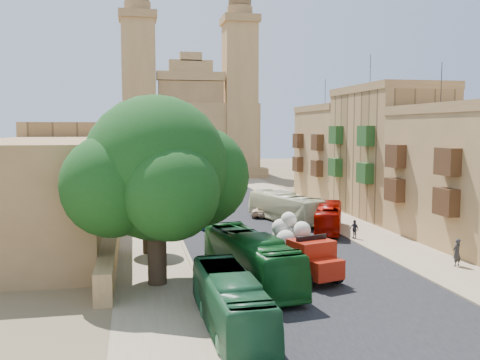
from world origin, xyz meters
name	(u,v)px	position (x,y,z in m)	size (l,w,h in m)	color
ground	(330,294)	(0.00, 0.00, 0.00)	(260.00, 260.00, 0.00)	brown
road_surface	(233,212)	(0.00, 30.00, 0.01)	(14.00, 140.00, 0.01)	black
sidewalk_east	(314,210)	(9.50, 30.00, 0.01)	(5.00, 140.00, 0.01)	#917C5F
sidewalk_west	(146,215)	(-9.50, 30.00, 0.01)	(5.00, 140.00, 0.01)	#917C5F
kerb_east	(293,210)	(7.00, 30.00, 0.06)	(0.25, 140.00, 0.12)	#917C5F
kerb_west	(170,214)	(-7.00, 30.00, 0.06)	(0.25, 140.00, 0.12)	#917C5F
townhouse_b	(468,174)	(15.95, 11.00, 5.66)	(9.00, 14.00, 14.90)	#9B7546
townhouse_c	(388,151)	(15.95, 25.00, 6.91)	(9.00, 14.00, 17.40)	#A57C4B
townhouse_d	(339,152)	(15.95, 39.00, 6.16)	(9.00, 14.00, 15.90)	#9B7546
west_wall	(115,224)	(-12.50, 20.00, 0.90)	(1.00, 40.00, 1.80)	#9B7546
west_building_low	(44,191)	(-18.00, 18.00, 4.20)	(10.00, 28.00, 8.40)	olive
west_building_mid	(76,162)	(-18.00, 44.00, 5.00)	(10.00, 22.00, 10.00)	#A57C4B
church	(188,127)	(0.00, 78.61, 9.52)	(28.00, 22.50, 36.30)	#9B7546
ficus_tree	(158,173)	(-9.40, 4.01, 6.70)	(11.33, 10.42, 11.33)	#35271A
street_tree_a	(145,206)	(-10.00, 12.00, 3.61)	(3.51, 3.51, 5.39)	#35271A
street_tree_b	(142,190)	(-10.00, 24.00, 3.38)	(3.29, 3.29, 5.05)	#35271A
street_tree_c	(140,179)	(-10.00, 36.00, 3.41)	(3.31, 3.31, 5.09)	#35271A
street_tree_d	(139,174)	(-10.00, 48.00, 2.99)	(2.91, 2.91, 4.47)	#35271A
red_truck	(297,249)	(-0.70, 4.04, 1.74)	(4.35, 7.16, 3.95)	maroon
olive_pickup	(314,213)	(6.50, 21.60, 1.05)	(2.58, 5.32, 2.16)	#475620
bus_green_south	(231,302)	(-6.50, -4.14, 1.34)	(2.25, 9.61, 2.68)	#215D35
bus_green_north	(250,259)	(-4.00, 2.94, 1.54)	(2.58, 11.02, 3.07)	#13571E
bus_red_east	(329,218)	(6.50, 17.47, 1.25)	(2.09, 8.95, 2.49)	#8F0600
bus_cream_east	(285,207)	(4.00, 22.99, 1.46)	(2.46, 10.49, 2.92)	beige
car_blue_a	(208,220)	(-4.01, 21.38, 0.69)	(1.63, 4.05, 1.38)	#3A95C9
car_white_a	(199,212)	(-4.12, 27.48, 0.55)	(1.16, 3.32, 1.09)	silver
car_cream	(264,210)	(2.73, 26.79, 0.63)	(2.08, 4.50, 1.25)	beige
car_dkblue	(185,192)	(-3.91, 44.82, 0.67)	(1.88, 4.63, 1.34)	#132A4D
car_white_b	(225,198)	(0.50, 38.05, 0.59)	(1.40, 3.47, 1.18)	silver
car_blue_b	(197,181)	(-0.50, 58.95, 0.69)	(1.47, 4.21, 1.39)	teal
pedestrian_a	(457,253)	(10.60, 4.10, 0.95)	(0.69, 0.46, 1.90)	#262527
pedestrian_c	(354,229)	(7.50, 14.03, 0.81)	(0.95, 0.40, 1.62)	#34333D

